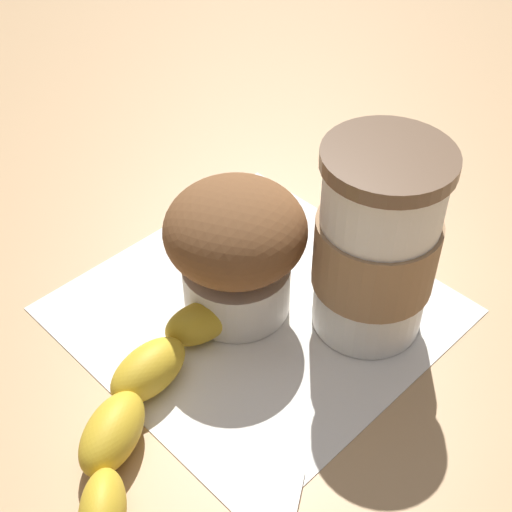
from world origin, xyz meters
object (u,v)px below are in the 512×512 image
object	(u,v)px
sugar_packet	(269,503)
coffee_cup	(376,246)
banana	(142,403)
muffin	(236,246)

from	to	relation	value
sugar_packet	coffee_cup	bearing A→B (deg)	-152.29
banana	sugar_packet	world-z (taller)	banana
sugar_packet	muffin	bearing A→B (deg)	-118.35
coffee_cup	sugar_packet	world-z (taller)	coffee_cup
coffee_cup	banana	bearing A→B (deg)	-6.20
coffee_cup	muffin	bearing A→B (deg)	-44.80
banana	muffin	bearing A→B (deg)	-155.60
coffee_cup	sugar_packet	bearing A→B (deg)	27.71
coffee_cup	muffin	distance (m)	0.09
coffee_cup	banana	world-z (taller)	coffee_cup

